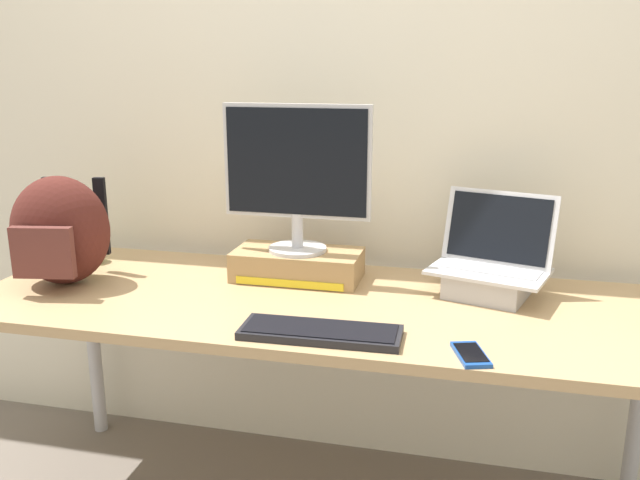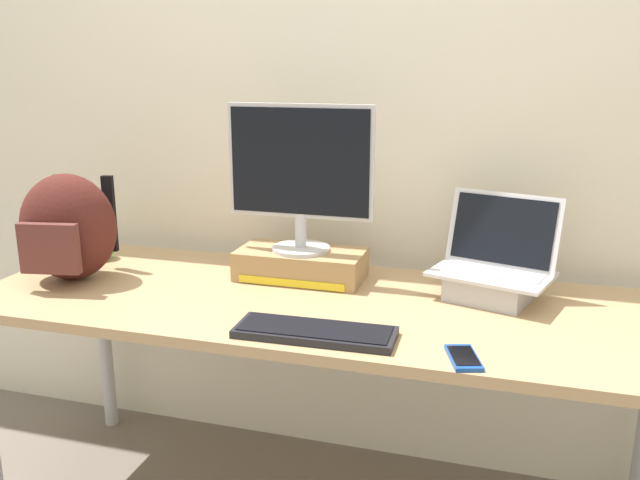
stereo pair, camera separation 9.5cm
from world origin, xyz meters
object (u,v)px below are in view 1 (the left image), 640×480
(cell_phone, at_px, (471,354))
(toner_box_yellow, at_px, (298,265))
(open_laptop, at_px, (489,274))
(external_keyboard, at_px, (321,332))
(plush_toy, at_px, (93,250))
(desktop_monitor, at_px, (297,173))
(messenger_backpack, at_px, (60,231))

(cell_phone, bearing_deg, toner_box_yellow, 121.92)
(open_laptop, relative_size, external_keyboard, 0.93)
(external_keyboard, distance_m, plush_toy, 1.02)
(open_laptop, bearing_deg, cell_phone, -78.64)
(cell_phone, height_order, plush_toy, plush_toy)
(toner_box_yellow, bearing_deg, open_laptop, -1.45)
(toner_box_yellow, relative_size, cell_phone, 2.73)
(toner_box_yellow, bearing_deg, desktop_monitor, -89.69)
(messenger_backpack, relative_size, cell_phone, 2.30)
(external_keyboard, bearing_deg, open_laptop, 43.73)
(desktop_monitor, bearing_deg, messenger_backpack, -163.29)
(messenger_backpack, bearing_deg, plush_toy, 89.06)
(external_keyboard, height_order, plush_toy, plush_toy)
(desktop_monitor, bearing_deg, open_laptop, -1.56)
(desktop_monitor, bearing_deg, toner_box_yellow, 90.09)
(external_keyboard, distance_m, messenger_backpack, 0.92)
(toner_box_yellow, bearing_deg, messenger_backpack, -162.98)
(toner_box_yellow, height_order, open_laptop, open_laptop)
(desktop_monitor, relative_size, open_laptop, 1.22)
(open_laptop, distance_m, cell_phone, 0.46)
(open_laptop, bearing_deg, external_keyboard, -117.93)
(messenger_backpack, distance_m, cell_phone, 1.28)
(toner_box_yellow, height_order, messenger_backpack, messenger_backpack)
(messenger_backpack, height_order, cell_phone, messenger_backpack)
(desktop_monitor, height_order, open_laptop, desktop_monitor)
(desktop_monitor, xyz_separation_m, open_laptop, (0.59, -0.01, -0.28))
(external_keyboard, xyz_separation_m, messenger_backpack, (-0.88, 0.22, 0.16))
(external_keyboard, bearing_deg, messenger_backpack, 164.06)
(open_laptop, bearing_deg, messenger_backpack, -154.66)
(toner_box_yellow, xyz_separation_m, plush_toy, (-0.73, 0.01, -0.00))
(desktop_monitor, distance_m, open_laptop, 0.65)
(messenger_backpack, bearing_deg, open_laptop, -1.75)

